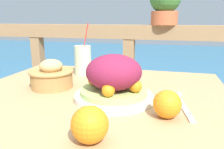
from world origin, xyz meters
TOP-DOWN VIEW (x-y plane):
  - patio_table at (0.00, 0.00)m, footprint 0.96×0.85m
  - railing_fence at (0.00, 0.72)m, footprint 2.80×0.08m
  - sea_backdrop at (0.00, 3.22)m, footprint 12.00×4.00m
  - salad_plate at (0.08, -0.03)m, footprint 0.26×0.26m
  - drink_glass at (-0.15, 0.26)m, footprint 0.08×0.08m
  - bread_basket at (-0.19, 0.04)m, footprint 0.17×0.17m
  - potted_plant at (0.21, 0.72)m, footprint 0.19×0.19m
  - fork at (0.29, -0.00)m, footprint 0.04×0.18m
  - knife at (0.31, -0.06)m, footprint 0.05×0.18m
  - orange_near_basket at (0.09, -0.30)m, footprint 0.08×0.08m
  - orange_near_glass at (0.25, -0.13)m, footprint 0.08×0.08m

SIDE VIEW (x-z plane):
  - sea_backdrop at x=0.00m, z-range 0.00..0.35m
  - patio_table at x=0.00m, z-range 0.27..1.03m
  - railing_fence at x=0.00m, z-range 0.19..1.18m
  - fork at x=0.29m, z-range 0.76..0.76m
  - knife at x=0.31m, z-range 0.76..0.76m
  - orange_near_glass at x=0.25m, z-range 0.76..0.84m
  - orange_near_basket at x=0.09m, z-range 0.76..0.84m
  - bread_basket at x=-0.19m, z-range 0.75..0.86m
  - salad_plate at x=0.08m, z-range 0.75..0.90m
  - drink_glass at x=-0.15m, z-range 0.71..0.95m
  - potted_plant at x=0.21m, z-range 0.99..1.25m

